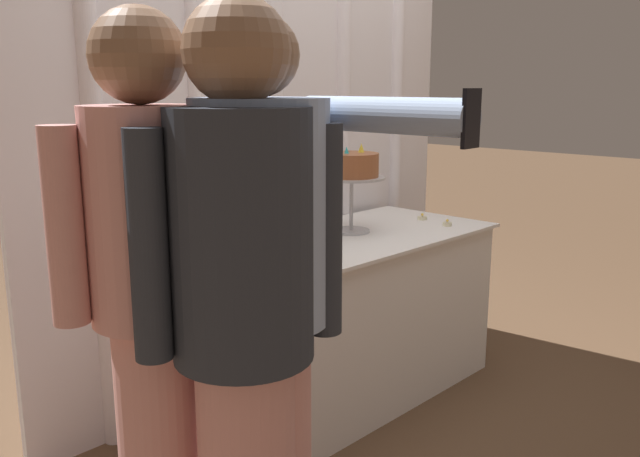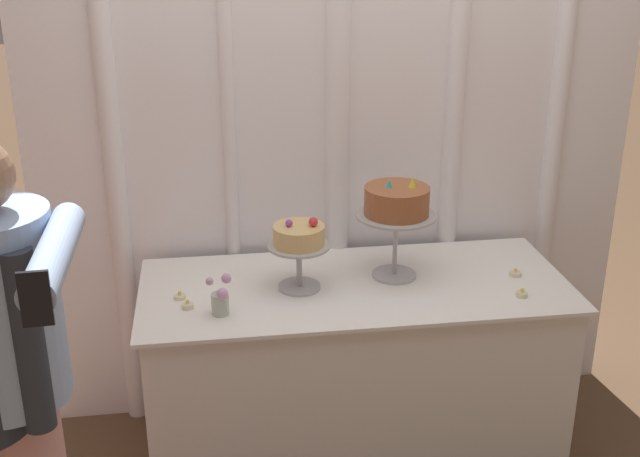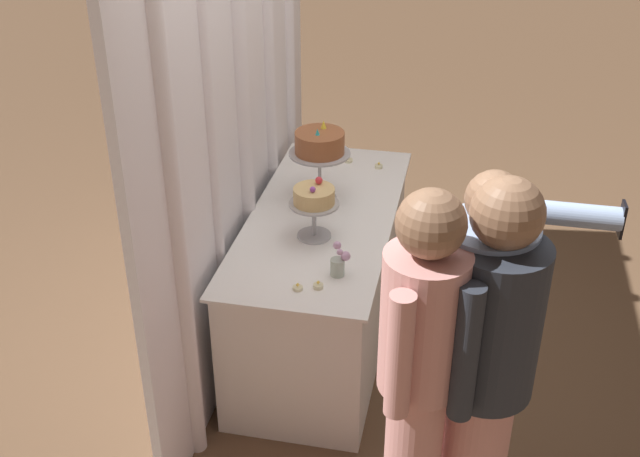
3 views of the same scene
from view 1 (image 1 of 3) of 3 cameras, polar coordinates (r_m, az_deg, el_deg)
name	(u,v)px [view 1 (image 1 of 3)]	position (r m, az deg, el deg)	size (l,w,h in m)	color
ground_plane	(350,405)	(3.18, 2.59, -14.95)	(24.00, 24.00, 0.00)	brown
draped_curtain	(272,75)	(3.19, -4.14, 13.04)	(2.55, 0.16, 2.81)	white
cake_table	(334,321)	(3.08, 1.26, -7.95)	(1.67, 0.72, 0.77)	white
cake_display_nearleft	(300,203)	(2.78, -1.71, 2.22)	(0.24, 0.24, 0.29)	#B2B2B7
cake_display_nearright	(352,170)	(3.08, 2.75, 5.10)	(0.31, 0.31, 0.42)	#B2B2B7
flower_vase	(275,253)	(2.47, -3.88, -2.14)	(0.09, 0.09, 0.15)	#B2C1B2
tealight_far_left	(219,268)	(2.51, -8.73, -3.37)	(0.05, 0.05, 0.03)	beige
tealight_near_left	(239,270)	(2.46, -7.00, -3.57)	(0.04, 0.04, 0.04)	beige
tealight_near_right	(447,224)	(3.32, 10.91, 0.40)	(0.05, 0.05, 0.03)	beige
tealight_far_right	(422,218)	(3.45, 8.81, 0.92)	(0.05, 0.05, 0.03)	beige
guest_man_dark_suit	(152,309)	(1.68, -14.30, -6.74)	(0.44, 0.36, 1.63)	#D6938E
guest_girl_blue_dress	(265,318)	(1.65, -4.78, -7.67)	(0.49, 0.64, 1.61)	#D6938E
guest_man_pink_jacket	(244,325)	(1.56, -6.61, -8.26)	(0.46, 0.43, 1.64)	#D6938E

